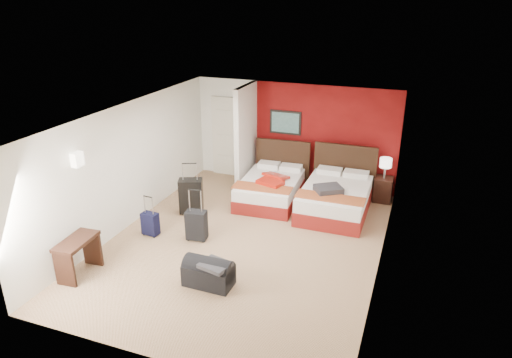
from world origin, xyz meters
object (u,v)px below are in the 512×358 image
at_px(duffel_bag, 209,274).
at_px(table_lamp, 385,168).
at_px(suitcase_black, 191,197).
at_px(suitcase_charcoal, 197,226).
at_px(suitcase_navy, 150,225).
at_px(desk, 79,257).
at_px(red_suitcase_open, 273,179).
at_px(bed_right, 335,200).
at_px(bed_left, 270,190).
at_px(nightstand, 383,189).

bearing_deg(duffel_bag, table_lamp, 63.08).
height_order(suitcase_black, suitcase_charcoal, suitcase_black).
bearing_deg(duffel_bag, suitcase_navy, 149.06).
relative_size(suitcase_charcoal, duffel_bag, 0.72).
bearing_deg(desk, duffel_bag, 8.63).
distance_m(red_suitcase_open, suitcase_charcoal, 2.27).
xyz_separation_m(bed_right, table_lamp, (0.91, 0.99, 0.50)).
distance_m(bed_right, suitcase_charcoal, 3.10).
distance_m(bed_left, suitcase_charcoal, 2.31).
relative_size(bed_right, suitcase_charcoal, 3.43).
distance_m(bed_left, suitcase_black, 1.83).
height_order(bed_left, nightstand, nightstand).
relative_size(suitcase_charcoal, desk, 0.71).
xyz_separation_m(bed_left, nightstand, (2.41, 0.92, 0.01)).
distance_m(table_lamp, desk, 6.62).
relative_size(table_lamp, suitcase_charcoal, 0.82).
height_order(bed_right, suitcase_black, suitcase_black).
distance_m(nightstand, duffel_bag, 4.94).
distance_m(red_suitcase_open, suitcase_navy, 2.89).
relative_size(bed_left, table_lamp, 3.82).
relative_size(table_lamp, suitcase_black, 0.63).
distance_m(bed_right, table_lamp, 1.43).
bearing_deg(duffel_bag, bed_right, 68.47).
bearing_deg(suitcase_black, bed_right, -0.90).
bearing_deg(red_suitcase_open, table_lamp, 40.05).
xyz_separation_m(red_suitcase_open, duffel_bag, (0.01, -3.36, -0.39)).
bearing_deg(suitcase_navy, desk, -97.84).
bearing_deg(red_suitcase_open, suitcase_black, -128.23).
xyz_separation_m(table_lamp, suitcase_black, (-3.81, -2.09, -0.43)).
xyz_separation_m(bed_left, red_suitcase_open, (0.10, -0.10, 0.32)).
bearing_deg(suitcase_black, duffel_bag, -78.16).
distance_m(nightstand, suitcase_navy, 5.24).
xyz_separation_m(nightstand, desk, (-4.47, -4.87, 0.05)).
relative_size(red_suitcase_open, desk, 0.94).
bearing_deg(table_lamp, red_suitcase_open, -156.26).
bearing_deg(suitcase_black, red_suitcase_open, 13.84).
bearing_deg(table_lamp, nightstand, 0.00).
xyz_separation_m(suitcase_black, suitcase_charcoal, (0.65, -1.02, -0.09)).
bearing_deg(nightstand, table_lamp, 0.00).
bearing_deg(bed_left, suitcase_navy, -129.07).
relative_size(red_suitcase_open, duffel_bag, 0.95).
distance_m(red_suitcase_open, nightstand, 2.55).
xyz_separation_m(bed_right, suitcase_navy, (-3.20, -2.27, -0.07)).
relative_size(nightstand, suitcase_black, 0.75).
height_order(nightstand, duffel_bag, nightstand).
bearing_deg(nightstand, suitcase_black, -151.70).
height_order(suitcase_charcoal, duffel_bag, suitcase_charcoal).
xyz_separation_m(nightstand, table_lamp, (0.00, 0.00, 0.52)).
xyz_separation_m(table_lamp, suitcase_charcoal, (-3.17, -3.10, -0.51)).
height_order(nightstand, suitcase_black, suitcase_black).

